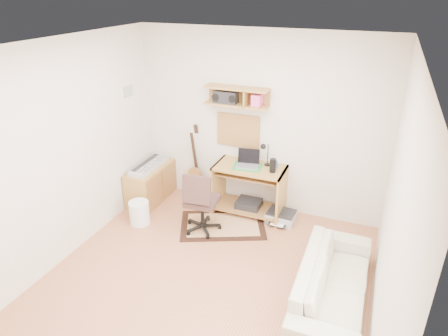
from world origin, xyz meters
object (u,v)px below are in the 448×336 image
at_px(desk, 249,190).
at_px(sofa, 334,277).
at_px(cabinet, 151,183).
at_px(task_chair, 202,201).
at_px(printer, 281,216).

distance_m(desk, sofa, 2.00).
bearing_deg(desk, sofa, -45.36).
xyz_separation_m(desk, cabinet, (-1.55, -0.18, -0.10)).
bearing_deg(task_chair, desk, 51.61).
bearing_deg(desk, cabinet, -173.57).
relative_size(desk, task_chair, 1.08).
relative_size(desk, printer, 2.53).
bearing_deg(sofa, cabinet, 67.12).
xyz_separation_m(desk, sofa, (1.41, -1.42, -0.04)).
relative_size(desk, sofa, 0.58).
distance_m(cabinet, sofa, 3.21).
bearing_deg(sofa, task_chair, 67.90).
relative_size(task_chair, printer, 2.33).
bearing_deg(sofa, desk, 44.64).
height_order(cabinet, sofa, sofa).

